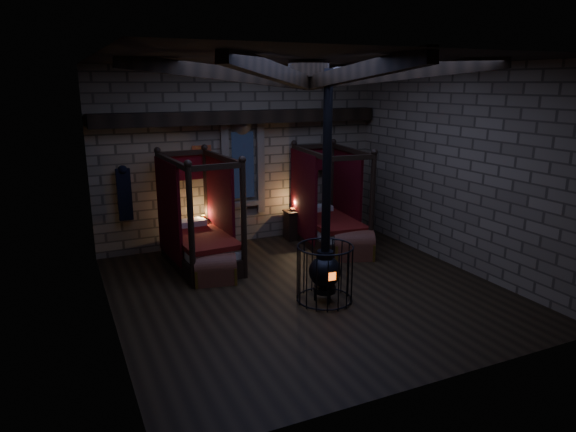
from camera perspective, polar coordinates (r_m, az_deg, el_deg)
name	(u,v)px	position (r m, az deg, el deg)	size (l,w,h in m)	color
room	(306,88)	(9.20, 2.02, 14.07)	(7.02, 7.02, 4.29)	black
bed_left	(200,239)	(11.16, -9.81, -2.52)	(1.34, 2.33, 2.36)	black
bed_right	(328,222)	(12.38, 4.51, -0.66)	(1.38, 2.33, 2.34)	black
trunk_left	(215,270)	(10.22, -8.14, -5.96)	(0.90, 0.66, 0.60)	brown
trunk_right	(353,246)	(11.56, 7.22, -3.33)	(1.03, 0.83, 0.66)	brown
nightstand_left	(204,236)	(12.12, -9.30, -2.20)	(0.52, 0.50, 0.86)	black
nightstand_right	(294,225)	(12.87, 0.66, -0.96)	(0.47, 0.45, 0.80)	black
stove	(325,268)	(9.21, 4.12, -5.79)	(1.02, 1.02, 4.05)	black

